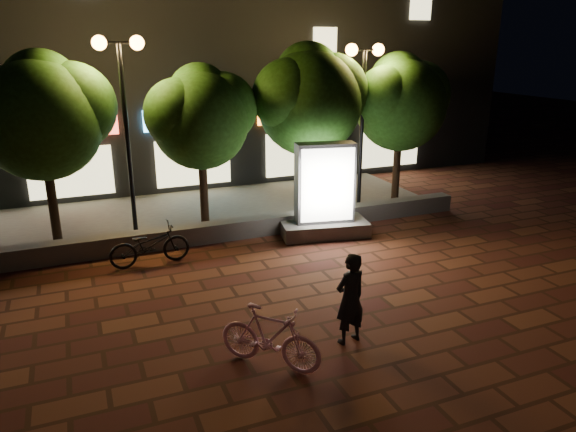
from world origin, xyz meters
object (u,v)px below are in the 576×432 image
tree_mid (201,114)px  rider (350,299)px  tree_far_right (401,99)px  ad_kiosk (324,199)px  scooter_pink (270,337)px  street_lamp_right (364,84)px  street_lamp_left (122,86)px  tree_right (310,96)px  scooter_parked (150,245)px  tree_left (42,112)px

tree_mid → rider: bearing=-84.0°
tree_far_right → ad_kiosk: size_ratio=1.85×
ad_kiosk → scooter_pink: ad_kiosk is taller
street_lamp_right → scooter_pink: street_lamp_right is taller
tree_far_right → rider: bearing=-128.0°
street_lamp_left → rider: street_lamp_left is taller
tree_right → tree_mid: bearing=-180.0°
scooter_parked → scooter_pink: bearing=-169.9°
tree_right → ad_kiosk: tree_right is taller
tree_far_right → scooter_pink: bearing=-134.1°
tree_left → scooter_parked: size_ratio=2.58×
tree_far_right → ad_kiosk: bearing=-150.0°
tree_mid → rider: (0.77, -7.34, -2.37)m
tree_right → tree_far_right: (3.20, -0.00, -0.20)m
ad_kiosk → scooter_parked: (-4.77, -0.32, -0.54)m
scooter_pink → ad_kiosk: bearing=12.1°
tree_far_right → street_lamp_left: (-8.55, -0.26, 0.66)m
tree_left → street_lamp_left: (1.95, -0.26, 0.58)m
street_lamp_left → scooter_parked: street_lamp_left is taller
street_lamp_left → street_lamp_right: street_lamp_left is taller
tree_right → street_lamp_right: 1.70m
street_lamp_left → street_lamp_right: (7.00, 0.00, -0.13)m
tree_far_right → scooter_parked: (-8.48, -2.46, -2.87)m
tree_mid → scooter_parked: size_ratio=2.38×
tree_left → tree_mid: 4.00m
tree_mid → street_lamp_right: bearing=-3.0°
scooter_parked → tree_mid: bearing=-41.8°
rider → ad_kiosk: bearing=-123.4°
street_lamp_left → ad_kiosk: bearing=-21.2°
street_lamp_left → tree_left: bearing=172.3°
tree_right → tree_far_right: size_ratio=1.06×
street_lamp_right → street_lamp_left: bearing=180.0°
tree_left → scooter_parked: tree_left is taller
tree_left → tree_right: size_ratio=0.97×
scooter_parked → tree_right: bearing=-68.1°
tree_left → tree_far_right: tree_left is taller
street_lamp_right → scooter_parked: street_lamp_right is taller
tree_right → street_lamp_left: street_lamp_left is taller
tree_left → tree_mid: size_ratio=1.09×
tree_right → tree_left: bearing=-180.0°
tree_left → street_lamp_right: street_lamp_right is taller
tree_mid → ad_kiosk: size_ratio=1.75×
tree_mid → tree_far_right: size_ratio=0.95×
street_lamp_right → ad_kiosk: bearing=-139.0°
street_lamp_right → scooter_pink: 9.84m
tree_right → rider: bearing=-109.1°
tree_right → scooter_parked: tree_right is taller
tree_left → rider: 9.13m
tree_mid → street_lamp_right: street_lamp_right is taller
tree_mid → scooter_parked: (-1.97, -2.46, -2.72)m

